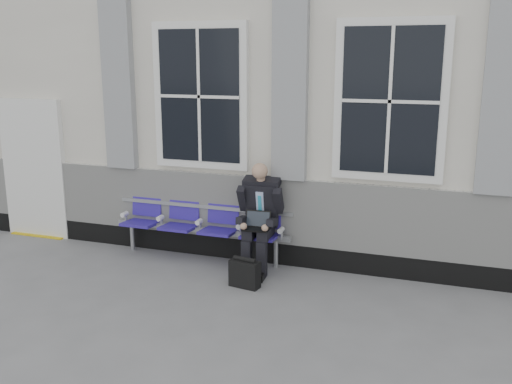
% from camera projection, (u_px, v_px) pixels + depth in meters
% --- Properties ---
extents(ground, '(70.00, 70.00, 0.00)m').
position_uv_depth(ground, '(331.00, 320.00, 6.16)').
color(ground, slate).
rests_on(ground, ground).
extents(station_building, '(14.40, 4.40, 4.49)m').
position_uv_depth(station_building, '(380.00, 93.00, 8.84)').
color(station_building, silver).
rests_on(station_building, ground).
extents(bench, '(2.60, 0.47, 0.91)m').
position_uv_depth(bench, '(201.00, 220.00, 7.92)').
color(bench, '#9EA0A3').
rests_on(bench, ground).
extents(businessman, '(0.60, 0.80, 1.44)m').
position_uv_depth(businessman, '(260.00, 213.00, 7.46)').
color(businessman, black).
rests_on(businessman, ground).
extents(briefcase, '(0.40, 0.22, 0.39)m').
position_uv_depth(briefcase, '(245.00, 273.00, 7.01)').
color(briefcase, black).
rests_on(briefcase, ground).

